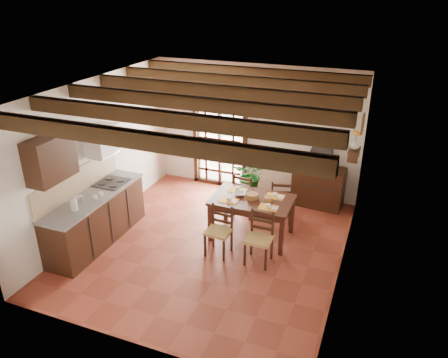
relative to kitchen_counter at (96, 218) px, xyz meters
The scene contains 25 objects.
ground_plane 2.10m from the kitchen_counter, 17.06° to the left, with size 5.00×5.00×0.00m, color maroon.
room_shell 2.45m from the kitchen_counter, 17.06° to the left, with size 4.52×5.02×2.81m.
ceiling_beams 3.02m from the kitchen_counter, 17.06° to the left, with size 4.50×4.34×0.20m.
french_door 3.33m from the kitchen_counter, 69.23° to the left, with size 1.26×0.11×2.32m.
kitchen_counter is the anchor object (origin of this frame).
upper_cabinet 1.55m from the kitchen_counter, 99.72° to the right, with size 0.35×0.80×0.70m, color black.
range_hood 1.38m from the kitchen_counter, 99.79° to the left, with size 0.38×0.60×0.54m.
counter_items 0.49m from the kitchen_counter, 89.91° to the left, with size 0.50×1.43×0.25m.
dining_table 2.79m from the kitchen_counter, 24.62° to the left, with size 1.44×0.93×0.78m.
chair_near_left 2.23m from the kitchen_counter, 11.01° to the left, with size 0.43×0.41×0.88m.
chair_near_right 2.94m from the kitchen_counter, ahead, with size 0.42×0.40×0.91m.
chair_far_left 2.88m from the kitchen_counter, 41.09° to the left, with size 0.48×0.46×0.92m.
chair_far_right 3.46m from the kitchen_counter, 33.31° to the left, with size 0.50×0.48×0.90m.
table_setting 2.81m from the kitchen_counter, 24.62° to the left, with size 1.04×0.70×0.10m.
table_bowl 2.60m from the kitchen_counter, 27.97° to the left, with size 0.22×0.22×0.05m, color white.
sideboard 4.45m from the kitchen_counter, 39.43° to the left, with size 1.02×0.46×0.87m, color black.
crt_tv 4.48m from the kitchen_counter, 39.37° to the left, with size 0.43×0.40×0.36m.
fuse_box 4.80m from the kitchen_counter, 41.72° to the left, with size 0.25×0.03×0.32m, color white.
plant_pot 3.32m from the kitchen_counter, 51.69° to the left, with size 0.39×0.39×0.24m, color maroon.
potted_plant 3.30m from the kitchen_counter, 51.69° to the left, with size 1.81×1.55×2.01m, color #144C19.
wall_shelf 4.76m from the kitchen_counter, 28.25° to the left, with size 0.20×0.42×0.20m.
shelf_vase 4.80m from the kitchen_counter, 28.25° to the left, with size 0.15×0.15×0.15m, color #B2BFB2.
shelf_flowers 4.85m from the kitchen_counter, 28.25° to the left, with size 0.14×0.14×0.36m.
framed_picture 4.98m from the kitchen_counter, 27.77° to the left, with size 0.03×0.32×0.32m.
pendant_lamp 3.25m from the kitchen_counter, 26.46° to the left, with size 0.36×0.36×0.84m.
Camera 1 is at (2.64, -6.07, 4.32)m, focal length 35.00 mm.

